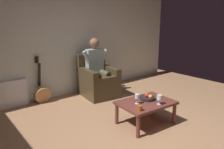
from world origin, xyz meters
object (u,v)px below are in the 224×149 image
Objects in this scene: armchair at (98,81)px; person_seated at (97,65)px; coffee_table at (146,105)px; guitar at (42,93)px; wine_glass_near at (137,97)px; candle_jar at (140,108)px; wine_glass_far at (159,98)px; fruit_bowl at (148,97)px.

person_seated is (-0.00, -0.03, 0.38)m from armchair.
guitar is at bearing -64.43° from coffee_table.
person_seated reaches higher than wine_glass_near.
guitar is at bearing -68.49° from wine_glass_near.
wine_glass_near is at bearing 83.09° from armchair.
wine_glass_far is at bearing 176.48° from candle_jar.
wine_glass_near is at bearing 111.51° from guitar.
armchair is at bearing 162.19° from guitar.
armchair reaches higher than wine_glass_far.
armchair is 1.62m from fruit_bowl.
person_seated is 1.93m from wine_glass_far.
wine_glass_near is 0.64× the size of fruit_bowl.
coffee_table is at bearing 115.57° from guitar.
armchair reaches higher than fruit_bowl.
person_seated is 1.98m from candle_jar.
armchair is at bearing -94.08° from wine_glass_far.
wine_glass_far is 0.43m from candle_jar.
fruit_bowl is at bearing -151.61° from candle_jar.
armchair is at bearing -106.63° from candle_jar.
coffee_table is at bearing 170.86° from wine_glass_near.
fruit_bowl is at bearing -93.66° from wine_glass_far.
fruit_bowl is (-0.02, -0.26, -0.07)m from wine_glass_far.
guitar is 2.19m from wine_glass_near.
guitar is at bearing -61.87° from fruit_bowl.
wine_glass_far is 1.96× the size of candle_jar.
wine_glass_far reaches higher than coffee_table.
wine_glass_far reaches higher than candle_jar.
armchair is 1.69m from wine_glass_near.
candle_jar is (0.16, 0.22, -0.08)m from wine_glass_near.
person_seated is at bearing -106.46° from candle_jar.
candle_jar is (0.56, 1.88, -0.28)m from person_seated.
armchair is 1.25m from guitar.
armchair is 3.65× the size of fruit_bowl.
fruit_bowl is 3.19× the size of candle_jar.
armchair is 0.38m from person_seated.
coffee_table is 2.27m from guitar.
wine_glass_far is at bearing 92.40° from person_seated.
fruit_bowl is 0.50m from candle_jar.
person_seated is at bearing -94.12° from wine_glass_far.
person_seated is 8.29× the size of wine_glass_far.
person_seated reaches higher than armchair.
coffee_table is 0.25m from wine_glass_near.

